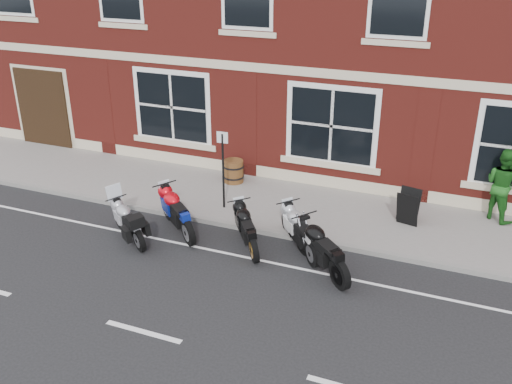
% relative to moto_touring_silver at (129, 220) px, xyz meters
% --- Properties ---
extents(ground, '(80.00, 80.00, 0.00)m').
position_rel_moto_touring_silver_xyz_m(ground, '(2.25, 0.00, -0.50)').
color(ground, black).
rests_on(ground, ground).
extents(sidewalk, '(30.00, 3.00, 0.12)m').
position_rel_moto_touring_silver_xyz_m(sidewalk, '(2.25, 3.00, -0.44)').
color(sidewalk, slate).
rests_on(sidewalk, ground).
extents(kerb, '(30.00, 0.16, 0.12)m').
position_rel_moto_touring_silver_xyz_m(kerb, '(2.25, 1.42, -0.44)').
color(kerb, slate).
rests_on(kerb, ground).
extents(moto_touring_silver, '(1.59, 1.21, 1.24)m').
position_rel_moto_touring_silver_xyz_m(moto_touring_silver, '(0.00, 0.00, 0.00)').
color(moto_touring_silver, black).
rests_on(moto_touring_silver, ground).
extents(moto_sport_red, '(1.73, 1.55, 0.99)m').
position_rel_moto_touring_silver_xyz_m(moto_sport_red, '(0.91, 0.80, 0.06)').
color(moto_sport_red, black).
rests_on(moto_sport_red, ground).
extents(moto_sport_black, '(1.25, 1.70, 0.90)m').
position_rel_moto_touring_silver_xyz_m(moto_sport_black, '(2.82, 0.73, 0.01)').
color(moto_sport_black, black).
rests_on(moto_sport_black, ground).
extents(moto_sport_silver, '(1.44, 1.67, 0.93)m').
position_rel_moto_touring_silver_xyz_m(moto_sport_silver, '(4.03, 1.03, 0.03)').
color(moto_sport_silver, black).
rests_on(moto_sport_silver, ground).
extents(moto_naked_black, '(1.70, 1.65, 1.00)m').
position_rel_moto_touring_silver_xyz_m(moto_naked_black, '(4.71, 0.37, 0.07)').
color(moto_naked_black, black).
rests_on(moto_naked_black, ground).
extents(pedestrian_right, '(1.16, 1.14, 1.89)m').
position_rel_moto_touring_silver_xyz_m(pedestrian_right, '(8.28, 4.20, 0.56)').
color(pedestrian_right, '#1B5618').
rests_on(pedestrian_right, sidewalk).
extents(a_board_sign, '(0.60, 0.46, 0.89)m').
position_rel_moto_touring_silver_xyz_m(a_board_sign, '(6.17, 3.08, 0.06)').
color(a_board_sign, black).
rests_on(a_board_sign, sidewalk).
extents(barrel_planter, '(0.60, 0.60, 0.67)m').
position_rel_moto_touring_silver_xyz_m(barrel_planter, '(1.05, 3.87, -0.05)').
color(barrel_planter, '#462112').
rests_on(barrel_planter, sidewalk).
extents(parking_sign, '(0.30, 0.06, 2.11)m').
position_rel_moto_touring_silver_xyz_m(parking_sign, '(1.51, 2.20, 0.83)').
color(parking_sign, black).
rests_on(parking_sign, sidewalk).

